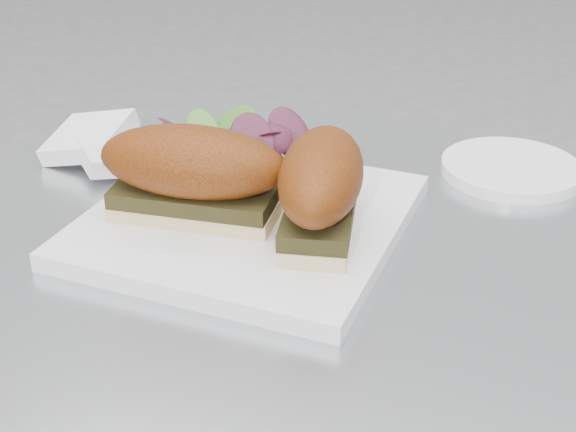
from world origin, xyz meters
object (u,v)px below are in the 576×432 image
sandwich_left (193,172)px  saucer (511,169)px  sandwich_right (321,184)px  plate (247,220)px

sandwich_left → saucer: bearing=35.4°
sandwich_left → sandwich_right: same height
plate → sandwich_right: bearing=-6.6°
sandwich_left → sandwich_right: 0.11m
plate → sandwich_left: 0.07m
plate → saucer: size_ratio=1.89×
sandwich_left → saucer: (0.24, 0.22, -0.05)m
sandwich_right → saucer: size_ratio=1.17×
plate → saucer: plate is taller
plate → saucer: (0.20, 0.20, -0.00)m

